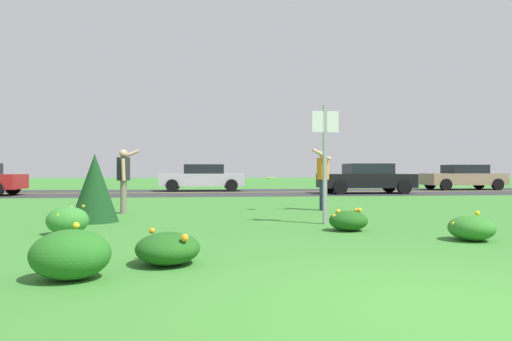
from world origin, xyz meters
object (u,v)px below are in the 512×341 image
at_px(person_thrower_dark_shirt, 124,175).
at_px(frisbee_lime, 271,178).
at_px(person_catcher_orange_shirt, 323,174).
at_px(car_silver_center_right, 203,177).
at_px(car_black_center_left, 366,178).
at_px(car_tan_leftmost, 463,177).
at_px(sign_post_near_path, 325,152).

xyz_separation_m(person_thrower_dark_shirt, frisbee_lime, (3.93, 0.40, -0.10)).
bearing_deg(person_catcher_orange_shirt, person_thrower_dark_shirt, -176.77).
height_order(person_thrower_dark_shirt, car_silver_center_right, person_thrower_dark_shirt).
bearing_deg(person_thrower_dark_shirt, car_black_center_left, 43.03).
height_order(frisbee_lime, car_silver_center_right, car_silver_center_right).
relative_size(person_thrower_dark_shirt, car_tan_leftmost, 0.37).
bearing_deg(sign_post_near_path, car_tan_leftmost, 51.64).
bearing_deg(car_black_center_left, frisbee_lime, -124.03).
bearing_deg(car_silver_center_right, frisbee_lime, -81.02).
bearing_deg(person_catcher_orange_shirt, frisbee_lime, 176.30).
bearing_deg(sign_post_near_path, person_thrower_dark_shirt, 147.49).
height_order(person_thrower_dark_shirt, person_catcher_orange_shirt, person_catcher_orange_shirt).
relative_size(sign_post_near_path, car_silver_center_right, 0.55).
xyz_separation_m(person_thrower_dark_shirt, car_tan_leftmost, (17.04, 12.81, -0.26)).
height_order(person_catcher_orange_shirt, car_tan_leftmost, person_catcher_orange_shirt).
bearing_deg(person_catcher_orange_shirt, sign_post_near_path, -103.89).
xyz_separation_m(person_catcher_orange_shirt, car_tan_leftmost, (11.65, 12.50, -0.27)).
bearing_deg(frisbee_lime, car_silver_center_right, 98.98).
bearing_deg(car_silver_center_right, car_tan_leftmost, 0.00).
bearing_deg(car_tan_leftmost, car_black_center_left, -153.47).
height_order(person_thrower_dark_shirt, frisbee_lime, person_thrower_dark_shirt).
distance_m(sign_post_near_path, car_black_center_left, 13.30).
bearing_deg(car_tan_leftmost, frisbee_lime, -136.58).
bearing_deg(person_catcher_orange_shirt, car_tan_leftmost, 47.02).
xyz_separation_m(sign_post_near_path, car_tan_leftmost, (12.45, 15.73, -0.76)).
bearing_deg(sign_post_near_path, person_catcher_orange_shirt, 76.11).
bearing_deg(car_black_center_left, person_catcher_orange_shirt, -116.78).
distance_m(person_thrower_dark_shirt, car_silver_center_right, 12.96).
bearing_deg(car_tan_leftmost, person_catcher_orange_shirt, -132.98).
bearing_deg(frisbee_lime, person_catcher_orange_shirt, -3.70).
height_order(sign_post_near_path, person_catcher_orange_shirt, sign_post_near_path).
relative_size(frisbee_lime, car_black_center_left, 0.06).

